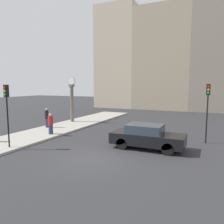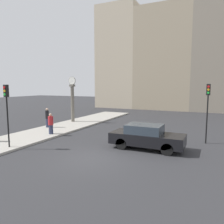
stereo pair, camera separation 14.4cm
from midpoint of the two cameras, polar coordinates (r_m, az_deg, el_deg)
ground_plane at (r=12.39m, az=-5.06°, el=-11.94°), size 120.00×120.00×0.00m
sidewalk_corner at (r=22.84m, az=-9.36°, el=-3.09°), size 3.81×20.79×0.14m
building_row at (r=38.32m, az=16.25°, el=13.57°), size 27.82×5.00×18.10m
sedan_car at (r=14.10m, az=9.30°, el=-6.35°), size 4.60×1.86×1.55m
traffic_light_near at (r=14.95m, az=-25.55°, el=2.17°), size 0.26×0.24×3.92m
traffic_light_far at (r=16.26m, az=23.98°, el=2.53°), size 0.26×0.24×4.11m
street_clock at (r=23.76m, az=-10.12°, el=3.06°), size 0.86×0.47×4.80m
pedestrian_black_jacket at (r=21.08m, az=-16.38°, el=-1.42°), size 0.33×0.33×1.79m
pedestrian_red_top at (r=18.13m, az=-15.49°, el=-2.99°), size 0.40×0.40×1.66m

